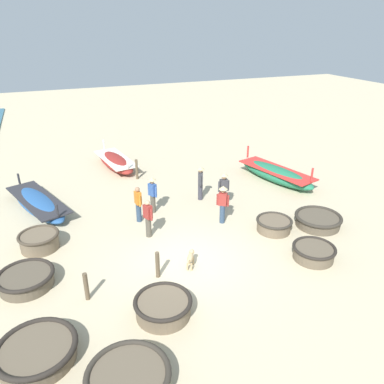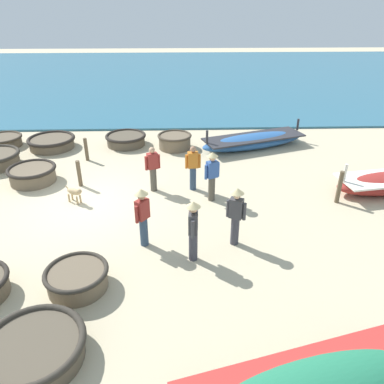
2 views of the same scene
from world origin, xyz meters
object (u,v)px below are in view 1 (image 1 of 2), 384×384
coracle_upturned (318,220)px  coracle_weathered (37,352)px  fisherman_standing_right (200,181)px  mooring_post_inland (137,169)px  fisherman_crouching (223,202)px  fisherman_by_coracle (224,188)px  fisherman_with_hat (138,203)px  coracle_front_left (314,252)px  fisherman_hauling (148,217)px  dog (191,257)px  coracle_front_right (274,224)px  long_boat_white_hull (276,174)px  fisherman_standing_left (153,192)px  coracle_beside_post (163,306)px  coracle_far_right (39,240)px  mooring_post_mid_beach (86,287)px  long_boat_ochre_hull (116,162)px  coracle_nearest (26,279)px  long_boat_red_hull (38,203)px  coracle_tilted (128,380)px

coracle_upturned → coracle_weathered: 11.29m
fisherman_standing_right → mooring_post_inland: 4.23m
fisherman_crouching → fisherman_by_coracle: bearing=62.1°
fisherman_crouching → fisherman_with_hat: size_ratio=1.06×
coracle_front_left → fisherman_by_coracle: fisherman_by_coracle is taller
fisherman_hauling → dog: size_ratio=2.59×
coracle_front_right → fisherman_crouching: 2.25m
long_boat_white_hull → fisherman_standing_left: size_ratio=2.93×
fisherman_standing_left → coracle_beside_post: bearing=-104.0°
coracle_weathered → fisherman_standing_left: bearing=53.1°
coracle_far_right → fisherman_hauling: bearing=-9.8°
fisherman_hauling → mooring_post_mid_beach: size_ratio=1.68×
long_boat_white_hull → mooring_post_inland: size_ratio=4.49×
long_boat_ochre_hull → fisherman_by_coracle: size_ratio=2.59×
coracle_front_right → fisherman_crouching: bearing=139.8°
coracle_beside_post → mooring_post_inland: bearing=79.8°
coracle_nearest → fisherman_standing_right: bearing=26.6°
coracle_front_left → coracle_weathered: bearing=-173.6°
fisherman_crouching → long_boat_red_hull: bearing=149.4°
coracle_far_right → fisherman_by_coracle: (7.83, 0.52, 0.62)m
long_boat_ochre_hull → fisherman_hauling: size_ratio=2.76×
coracle_upturned → coracle_nearest: size_ratio=1.07×
fisherman_crouching → dog: (-2.38, -2.40, -0.59)m
coracle_front_left → dog: bearing=164.4°
coracle_weathered → fisherman_with_hat: fisherman_with_hat is taller
coracle_far_right → fisherman_hauling: size_ratio=0.94×
coracle_front_right → mooring_post_mid_beach: 7.67m
fisherman_standing_left → coracle_tilted: bearing=-110.2°
mooring_post_mid_beach → fisherman_with_hat: bearing=57.2°
coracle_front_right → long_boat_red_hull: size_ratio=0.29×
fisherman_standing_right → fisherman_with_hat: (-3.23, -1.00, -0.12)m
mooring_post_inland → coracle_weathered: bearing=-116.2°
coracle_tilted → fisherman_hauling: (2.28, 6.35, 0.53)m
fisherman_hauling → dog: (0.78, -2.47, -0.46)m
coracle_upturned → fisherman_standing_right: fisherman_standing_right is taller
fisherman_by_coracle → fisherman_crouching: (-0.68, -1.28, 0.00)m
coracle_upturned → fisherman_with_hat: 7.46m
fisherman_hauling → fisherman_crouching: fisherman_crouching is taller
fisherman_standing_right → coracle_beside_post: bearing=-120.9°
fisherman_hauling → coracle_far_right: bearing=170.2°
coracle_beside_post → coracle_far_right: bearing=122.2°
mooring_post_mid_beach → coracle_tilted: bearing=-82.6°
long_boat_ochre_hull → long_boat_white_hull: 9.09m
coracle_tilted → coracle_front_right: bearing=34.7°
coracle_far_right → fisherman_crouching: bearing=-6.0°
coracle_tilted → fisherman_crouching: (5.44, 6.28, 0.65)m
coracle_upturned → mooring_post_mid_beach: size_ratio=2.05×
fisherman_with_hat → fisherman_hauling: bearing=-88.3°
coracle_weathered → fisherman_crouching: size_ratio=1.21×
fisherman_by_coracle → fisherman_with_hat: fisherman_by_coracle is taller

